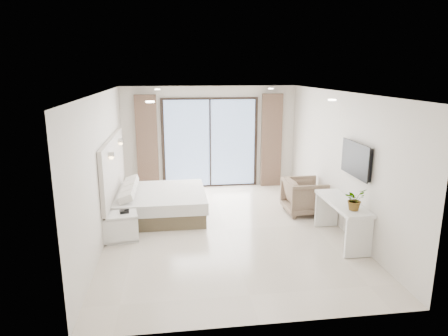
% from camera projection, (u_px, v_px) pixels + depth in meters
% --- Properties ---
extents(ground, '(6.20, 6.20, 0.00)m').
position_uv_depth(ground, '(226.00, 229.00, 7.98)').
color(ground, beige).
rests_on(ground, ground).
extents(room_shell, '(4.62, 6.22, 2.72)m').
position_uv_depth(room_shell, '(211.00, 144.00, 8.38)').
color(room_shell, silver).
rests_on(room_shell, ground).
extents(bed, '(1.95, 1.86, 0.68)m').
position_uv_depth(bed, '(159.00, 203.00, 8.66)').
color(bed, brown).
rests_on(bed, ground).
extents(nightstand, '(0.63, 0.55, 0.51)m').
position_uv_depth(nightstand, '(122.00, 227.00, 7.44)').
color(nightstand, white).
rests_on(nightstand, ground).
extents(phone, '(0.19, 0.16, 0.05)m').
position_uv_depth(phone, '(124.00, 212.00, 7.40)').
color(phone, black).
rests_on(phone, nightstand).
extents(console_desk, '(0.49, 1.57, 0.77)m').
position_uv_depth(console_desk, '(342.00, 212.00, 7.33)').
color(console_desk, white).
rests_on(console_desk, ground).
extents(plant, '(0.46, 0.48, 0.30)m').
position_uv_depth(plant, '(354.00, 202.00, 6.80)').
color(plant, '#33662D').
rests_on(plant, console_desk).
extents(armchair, '(0.80, 0.85, 0.85)m').
position_uv_depth(armchair, '(304.00, 195.00, 8.80)').
color(armchair, '#886959').
rests_on(armchair, ground).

